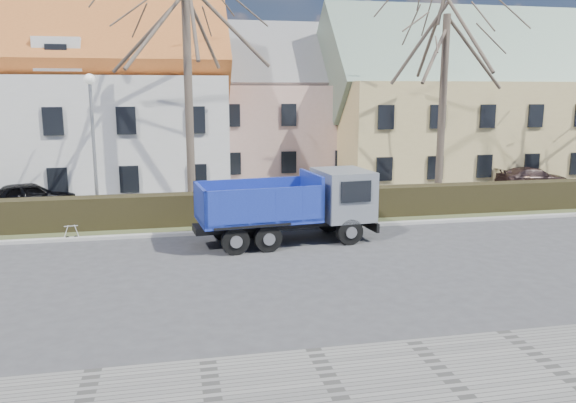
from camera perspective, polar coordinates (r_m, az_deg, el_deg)
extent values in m
plane|color=#3B3B3D|center=(17.80, -2.18, -6.67)|extent=(120.00, 120.00, 0.00)
cube|color=#A6A49F|center=(22.17, -4.14, -2.96)|extent=(80.00, 0.30, 0.12)
cube|color=#404929|center=(23.71, -4.64, -2.07)|extent=(80.00, 3.00, 0.10)
cube|color=black|center=(23.39, -4.61, -0.74)|extent=(60.00, 0.90, 1.30)
imported|color=black|center=(28.52, -24.70, 0.48)|extent=(4.35, 2.99, 1.38)
imported|color=#2D1E1C|center=(34.88, 23.58, 2.20)|extent=(4.22, 1.71, 1.22)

